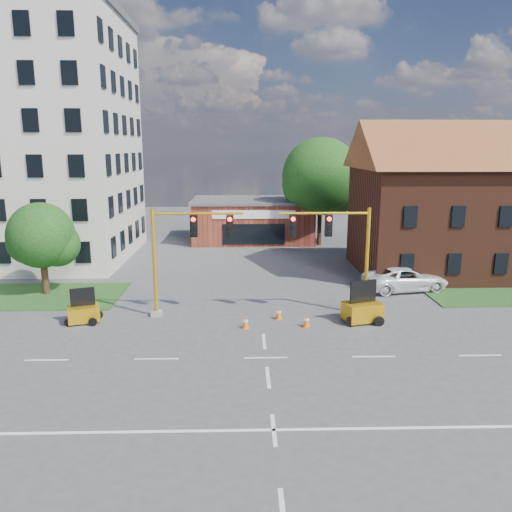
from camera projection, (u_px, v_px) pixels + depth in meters
name	position (u px, v px, depth m)	size (l,w,h in m)	color
ground	(266.00, 358.00, 22.93)	(120.00, 120.00, 0.00)	#49494C
lane_markings	(269.00, 388.00, 20.00)	(60.00, 36.00, 0.01)	white
office_block	(16.00, 137.00, 41.62)	(18.40, 15.40, 20.60)	beige
brick_shop	(253.00, 219.00, 51.75)	(12.40, 8.40, 4.30)	maroon
townhouse_row	(494.00, 195.00, 37.75)	(21.00, 11.00, 11.50)	#4D2517
tree_large	(325.00, 179.00, 48.17)	(7.87, 7.49, 10.49)	#332412
tree_nw_front	(45.00, 238.00, 32.11)	(4.44, 4.23, 6.06)	#332412
signal_mast_west	(184.00, 249.00, 27.84)	(5.30, 0.60, 6.20)	gray
signal_mast_east	(339.00, 248.00, 28.06)	(5.30, 0.60, 6.20)	gray
trailer_west	(84.00, 312.00, 27.44)	(1.93, 1.59, 1.89)	#E7A313
trailer_east	(362.00, 310.00, 27.52)	(2.27, 1.82, 2.26)	#E7A313
cone_a	(245.00, 322.00, 26.57)	(0.40, 0.40, 0.70)	orange
cone_b	(279.00, 314.00, 28.00)	(0.40, 0.40, 0.70)	orange
cone_c	(307.00, 321.00, 26.78)	(0.40, 0.40, 0.70)	orange
cone_d	(374.00, 300.00, 30.46)	(0.40, 0.40, 0.70)	orange
pickup_white	(405.00, 279.00, 33.68)	(2.62, 5.68, 1.58)	white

